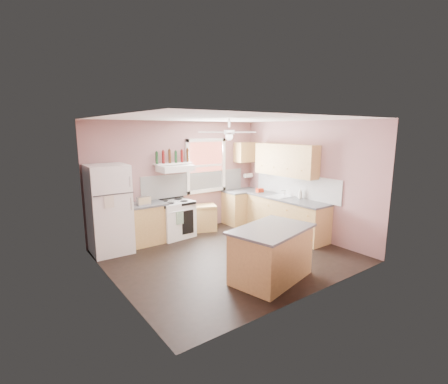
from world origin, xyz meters
TOP-DOWN VIEW (x-y plane):
  - floor at (0.00, 0.00)m, footprint 4.50×4.50m
  - ceiling at (0.00, 0.00)m, footprint 4.50×4.50m
  - wall_back at (0.00, 2.02)m, footprint 4.50×0.05m
  - wall_right at (2.27, 0.00)m, footprint 0.05×4.00m
  - wall_left at (-2.27, 0.00)m, footprint 0.05×4.00m
  - backsplash_back at (0.45, 1.99)m, footprint 2.90×0.03m
  - backsplash_right at (2.23, 0.30)m, footprint 0.03×2.60m
  - window_view at (0.75, 1.98)m, footprint 1.00×0.02m
  - window_frame at (0.75, 1.96)m, footprint 1.16×0.07m
  - refrigerator at (-1.83, 1.61)m, footprint 0.80×0.78m
  - base_cabinet_left at (-1.06, 1.70)m, footprint 0.90×0.60m
  - counter_left at (-1.06, 1.70)m, footprint 0.92×0.62m
  - toaster at (-1.10, 1.61)m, footprint 0.28×0.16m
  - stove at (-0.32, 1.69)m, footprint 0.86×0.72m
  - range_hood at (-0.23, 1.75)m, footprint 0.78×0.50m
  - bottle_shelf at (-0.23, 1.87)m, footprint 0.90×0.26m
  - cart at (0.48, 1.73)m, footprint 0.76×0.64m
  - base_cabinet_corner at (1.75, 1.70)m, footprint 1.00×0.60m
  - base_cabinet_right at (1.95, 0.30)m, footprint 0.60×2.20m
  - counter_corner at (1.75, 1.70)m, footprint 1.02×0.62m
  - counter_right at (1.94, 0.30)m, footprint 0.62×2.22m
  - sink at (1.94, 0.50)m, footprint 0.55×0.45m
  - faucet at (2.10, 0.50)m, footprint 0.03×0.03m
  - upper_cabinet_right at (2.08, 0.50)m, footprint 0.33×1.80m
  - upper_cabinet_corner at (1.95, 1.83)m, footprint 0.60×0.33m
  - paper_towel at (2.07, 1.86)m, footprint 0.26×0.12m
  - island at (-0.04, -1.24)m, footprint 1.49×1.13m
  - island_top at (-0.04, -1.24)m, footprint 1.59×1.23m
  - ceiling_fan_hub at (0.00, 0.00)m, footprint 0.20×0.20m
  - soap_bottle at (2.13, 0.04)m, footprint 0.12×0.12m
  - red_caddy at (1.91, 1.20)m, footprint 0.19×0.14m
  - wine_bottles at (-0.22, 1.87)m, footprint 0.86×0.06m

SIDE VIEW (x-z plane):
  - floor at x=0.00m, z-range 0.00..0.00m
  - cart at x=0.48m, z-range 0.00..0.65m
  - base_cabinet_left at x=-1.06m, z-range 0.00..0.86m
  - stove at x=-0.32m, z-range 0.00..0.86m
  - base_cabinet_corner at x=1.75m, z-range 0.00..0.86m
  - base_cabinet_right at x=1.95m, z-range 0.00..0.86m
  - island at x=-0.04m, z-range 0.00..0.86m
  - counter_left at x=-1.06m, z-range 0.86..0.90m
  - counter_corner at x=1.75m, z-range 0.86..0.90m
  - counter_right at x=1.94m, z-range 0.86..0.90m
  - island_top at x=-0.04m, z-range 0.86..0.90m
  - sink at x=1.94m, z-range 0.88..0.91m
  - refrigerator at x=-1.83m, z-range 0.00..1.82m
  - red_caddy at x=1.91m, z-range 0.90..1.00m
  - faucet at x=2.10m, z-range 0.90..1.04m
  - toaster at x=-1.10m, z-range 0.90..1.08m
  - soap_bottle at x=2.13m, z-range 0.90..1.15m
  - backsplash_back at x=0.45m, z-range 0.90..1.45m
  - backsplash_right at x=2.23m, z-range 0.90..1.45m
  - paper_towel at x=2.07m, z-range 1.19..1.31m
  - wall_back at x=0.00m, z-range 0.00..2.70m
  - wall_right at x=2.27m, z-range 0.00..2.70m
  - wall_left at x=-2.27m, z-range 0.00..2.70m
  - window_view at x=0.75m, z-range 1.00..2.20m
  - window_frame at x=0.75m, z-range 0.92..2.28m
  - range_hood at x=-0.23m, z-range 1.55..1.69m
  - bottle_shelf at x=-0.23m, z-range 1.71..1.73m
  - upper_cabinet_right at x=2.08m, z-range 1.40..2.16m
  - wine_bottles at x=-0.22m, z-range 1.73..2.04m
  - upper_cabinet_corner at x=1.95m, z-range 1.64..2.16m
  - ceiling_fan_hub at x=0.00m, z-range 2.41..2.49m
  - ceiling at x=0.00m, z-range 2.70..2.70m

